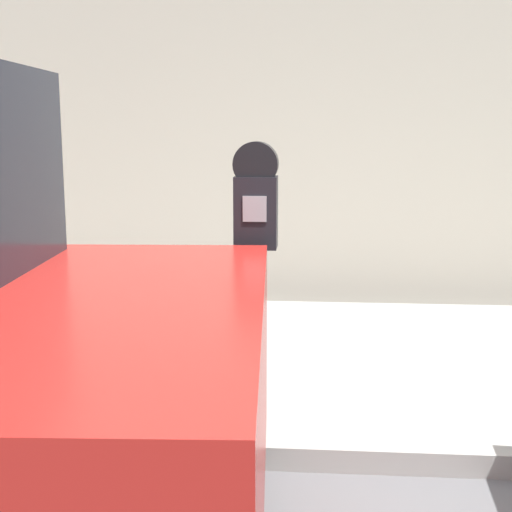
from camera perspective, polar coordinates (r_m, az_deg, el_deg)
name	(u,v)px	position (r m, az deg, el deg)	size (l,w,h in m)	color
sidewalk	(313,362)	(4.70, 4.60, -8.45)	(24.00, 2.80, 0.11)	#9E9B96
parking_meter	(256,223)	(3.26, 0.00, 2.66)	(0.20, 0.16, 1.39)	gray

